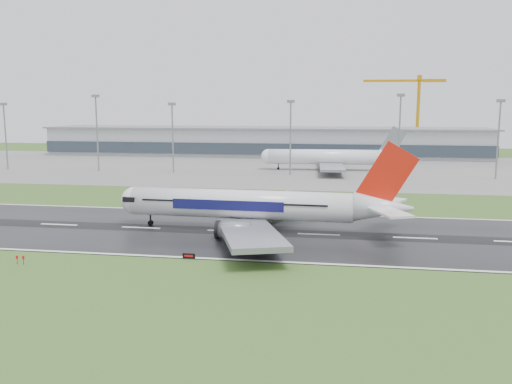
# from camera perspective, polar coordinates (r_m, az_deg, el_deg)

# --- Properties ---
(ground) EXTENTS (520.00, 520.00, 0.00)m
(ground) POSITION_cam_1_polar(r_m,az_deg,el_deg) (124.52, -12.09, -3.76)
(ground) COLOR #32531E
(ground) RESTS_ON ground
(runway) EXTENTS (400.00, 45.00, 0.10)m
(runway) POSITION_cam_1_polar(r_m,az_deg,el_deg) (124.51, -12.09, -3.73)
(runway) COLOR black
(runway) RESTS_ON ground
(apron) EXTENTS (400.00, 130.00, 0.08)m
(apron) POSITION_cam_1_polar(r_m,az_deg,el_deg) (243.65, -1.37, 2.66)
(apron) COLOR slate
(apron) RESTS_ON ground
(terminal) EXTENTS (240.00, 36.00, 15.00)m
(terminal) POSITION_cam_1_polar(r_m,az_deg,el_deg) (301.94, 0.74, 5.32)
(terminal) COLOR #989CA3
(terminal) RESTS_ON ground
(main_airliner) EXTENTS (67.04, 64.05, 19.18)m
(main_airliner) POSITION_cam_1_polar(r_m,az_deg,el_deg) (117.49, 0.47, 0.50)
(main_airliner) COLOR silver
(main_airliner) RESTS_ON runway
(parked_airliner) EXTENTS (65.42, 61.37, 18.24)m
(parked_airliner) POSITION_cam_1_polar(r_m,az_deg,el_deg) (232.68, 7.82, 4.54)
(parked_airliner) COLOR white
(parked_airliner) RESTS_ON apron
(tower_crane) EXTENTS (44.88, 5.26, 44.24)m
(tower_crane) POSITION_cam_1_polar(r_m,az_deg,el_deg) (315.55, 16.78, 7.76)
(tower_crane) COLOR #BD7F0A
(tower_crane) RESTS_ON ground
(runway_sign) EXTENTS (2.28, 0.88, 1.04)m
(runway_sign) POSITION_cam_1_polar(r_m,az_deg,el_deg) (98.23, -7.13, -6.76)
(runway_sign) COLOR black
(runway_sign) RESTS_ON ground
(floodmast_0) EXTENTS (0.64, 0.64, 27.58)m
(floodmast_0) POSITION_cam_1_polar(r_m,az_deg,el_deg) (257.88, -25.00, 5.24)
(floodmast_0) COLOR gray
(floodmast_0) RESTS_ON ground
(floodmast_1) EXTENTS (0.64, 0.64, 30.87)m
(floodmast_1) POSITION_cam_1_polar(r_m,az_deg,el_deg) (236.63, -16.48, 5.84)
(floodmast_1) COLOR gray
(floodmast_1) RESTS_ON ground
(floodmast_2) EXTENTS (0.64, 0.64, 27.57)m
(floodmast_2) POSITION_cam_1_polar(r_m,az_deg,el_deg) (224.41, -8.82, 5.53)
(floodmast_2) COLOR gray
(floodmast_2) RESTS_ON ground
(floodmast_3) EXTENTS (0.64, 0.64, 28.51)m
(floodmast_3) POSITION_cam_1_polar(r_m,az_deg,el_deg) (214.36, 3.67, 5.58)
(floodmast_3) COLOR gray
(floodmast_3) RESTS_ON ground
(floodmast_4) EXTENTS (0.64, 0.64, 30.81)m
(floodmast_4) POSITION_cam_1_polar(r_m,az_deg,el_deg) (214.28, 14.94, 5.60)
(floodmast_4) COLOR gray
(floodmast_4) RESTS_ON ground
(floodmast_5) EXTENTS (0.64, 0.64, 28.65)m
(floodmast_5) POSITION_cam_1_polar(r_m,az_deg,el_deg) (220.74, 24.27, 4.92)
(floodmast_5) COLOR gray
(floodmast_5) RESTS_ON ground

